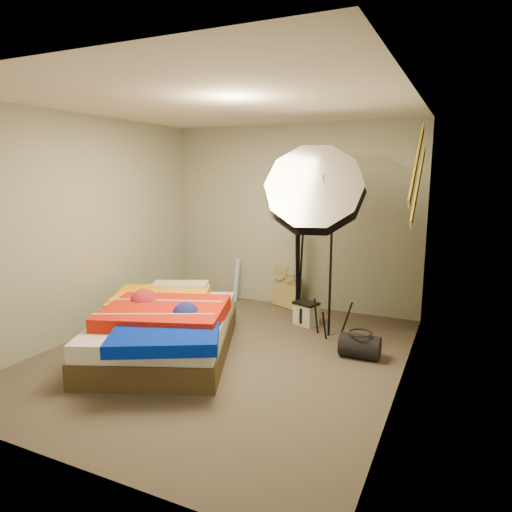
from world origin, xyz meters
The scene contains 15 objects.
floor centered at (0.00, 0.00, 0.00)m, with size 4.00×4.00×0.00m, color brown.
ceiling centered at (0.00, 0.00, 2.50)m, with size 4.00×4.00×0.00m, color silver.
wall_back centered at (0.00, 2.00, 1.25)m, with size 3.50×3.50×0.00m, color #A2A495.
wall_front centered at (0.00, -2.00, 1.25)m, with size 3.50×3.50×0.00m, color #A2A495.
wall_left centered at (-1.75, 0.00, 1.25)m, with size 4.00×4.00×0.00m, color #A2A495.
wall_right centered at (1.75, 0.00, 1.25)m, with size 4.00×4.00×0.00m, color #A2A495.
tote_bag centered at (-0.01, 1.89, 0.22)m, with size 0.43×0.13×0.43m, color tan.
wrapping_roll centered at (-0.79, 1.83, 0.31)m, with size 0.07×0.07×0.62m, color #5C8EDC.
camera_case centered at (0.47, 1.26, 0.13)m, with size 0.27×0.19×0.27m, color beige.
duffel_bag centered at (1.30, 0.53, 0.12)m, with size 0.25×0.25×0.40m, color black.
wall_stripe_upper centered at (1.73, 0.60, 1.95)m, with size 0.02×1.10×0.10m, color gold.
wall_stripe_lower centered at (1.73, 0.85, 1.75)m, with size 0.02×1.10×0.10m, color gold.
bed centered at (-0.58, -0.19, 0.28)m, with size 1.99×2.24×0.55m.
photo_umbrella centered at (0.68, 0.85, 1.64)m, with size 1.27×0.94×2.29m.
camera_tripod centered at (0.20, 1.72, 0.69)m, with size 0.08×0.08×1.20m.
Camera 1 is at (2.20, -3.89, 1.87)m, focal length 32.00 mm.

